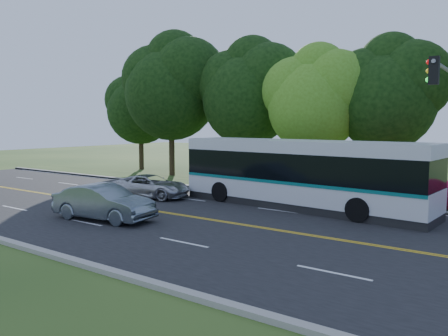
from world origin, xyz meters
The scene contains 10 objects.
ground centered at (0.00, 0.00, 0.00)m, with size 120.00×120.00×0.00m, color #274818.
road centered at (0.00, 0.00, 0.01)m, with size 60.00×14.00×0.02m, color black.
curb_north centered at (0.00, 7.15, 0.07)m, with size 60.00×0.30×0.15m, color #9E998F.
curb_south centered at (0.00, -7.15, 0.07)m, with size 60.00×0.30×0.15m, color #9E998F.
grass_verge centered at (0.00, 9.00, 0.05)m, with size 60.00×4.00×0.10m, color #274818.
lane_markings centered at (-0.09, 0.00, 0.02)m, with size 57.60×13.82×0.00m.
tree_row centered at (-5.15, 12.13, 6.73)m, with size 44.70×9.10×13.84m.
transit_bus centered at (0.02, 4.81, 1.68)m, with size 13.03×3.93×3.36m.
sedan centered at (-5.72, -2.69, 0.79)m, with size 1.63×4.67×1.54m, color slate.
suv centered at (-8.21, 2.71, 0.66)m, with size 2.13×4.61×1.28m, color #B3B4B8.
Camera 1 is at (9.32, -15.01, 4.18)m, focal length 35.00 mm.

